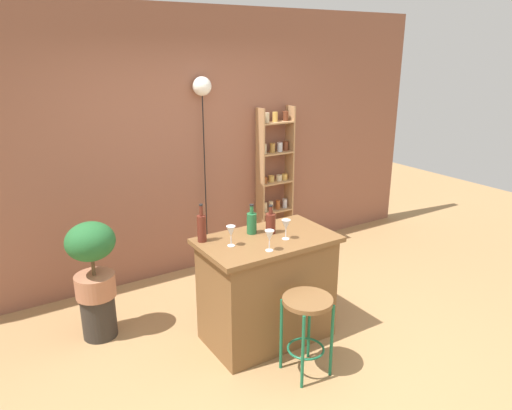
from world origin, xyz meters
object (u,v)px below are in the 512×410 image
Objects in this scene: bar_stool at (307,317)px; plant_stool at (99,316)px; pendant_globe_light at (202,90)px; bottle_olive_oil at (202,227)px; potted_plant at (92,255)px; wine_glass_right at (269,236)px; wine_glass_center at (231,232)px; bottle_vinegar at (271,223)px; wine_glass_left at (286,225)px; bottle_spirits_clear at (252,223)px; spice_shelf at (275,181)px.

bar_stool reaches higher than plant_stool.
pendant_globe_light reaches higher than bar_stool.
bottle_olive_oil is (-0.46, 0.78, 0.55)m from bar_stool.
wine_glass_right reaches higher than potted_plant.
pendant_globe_light is (0.54, 1.53, 0.94)m from wine_glass_center.
bottle_vinegar is 1.49× the size of wine_glass_left.
plant_stool is 2.35× the size of wine_glass_right.
bottle_vinegar reaches higher than plant_stool.
bottle_vinegar is 1.49× the size of wine_glass_right.
bottle_vinegar is at bearing -30.49° from bottle_spirits_clear.
wine_glass_center is 0.08× the size of pendant_globe_light.
bar_stool is 0.89m from bottle_spirits_clear.
potted_plant is (-2.31, -0.72, -0.13)m from spice_shelf.
pendant_globe_light reaches higher than bottle_vinegar.
wine_glass_right is (0.35, -0.44, -0.00)m from bottle_olive_oil.
plant_stool is (-1.20, 1.33, -0.29)m from bar_stool.
bottle_olive_oil is at bearing -36.99° from plant_stool.
spice_shelf reaches higher than plant_stool.
potted_plant is at bearing 132.04° from bar_stool.
plant_stool is at bearing 139.44° from wine_glass_center.
bottle_olive_oil reaches higher than wine_glass_center.
wine_glass_center is at bearing -152.78° from bottle_spirits_clear.
bottle_spirits_clear is at bearing -130.65° from spice_shelf.
bottle_vinegar is at bearing -28.26° from potted_plant.
bottle_olive_oil is at bearing -36.99° from potted_plant.
bar_stool is 1.82m from potted_plant.
potted_plant is at bearing 137.55° from wine_glass_right.
bottle_spirits_clear is at bearing -27.99° from potted_plant.
plant_stool is 1.44m from wine_glass_center.
bottle_olive_oil reaches higher than wine_glass_right.
wine_glass_left is (0.03, -0.17, 0.03)m from bottle_vinegar.
wine_glass_right is at bearing -152.83° from wine_glass_left.
bottle_olive_oil is (0.74, -0.56, 0.84)m from plant_stool.
potted_plant is at bearing 152.01° from bottle_spirits_clear.
bar_stool is 1.82m from plant_stool.
bottle_olive_oil reaches higher than bar_stool.
spice_shelf reaches higher than potted_plant.
plant_stool is at bearing 132.04° from bar_stool.
spice_shelf is 2.42m from potted_plant.
bottle_spirits_clear reaches higher than bar_stool.
bar_stool is 3.86× the size of wine_glass_left.
pendant_globe_light is at bearing 79.16° from wine_glass_right.
potted_plant is at bearing 151.74° from bottle_vinegar.
bottle_vinegar is (0.56, -0.14, -0.03)m from bottle_olive_oil.
bottle_olive_oil reaches higher than bottle_spirits_clear.
bottle_olive_oil is 0.58m from bottle_vinegar.
wine_glass_left is at bearing -33.25° from plant_stool.
wine_glass_center is at bearing 165.84° from wine_glass_left.
wine_glass_left is 0.27m from wine_glass_right.
bottle_spirits_clear is 0.30m from wine_glass_left.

